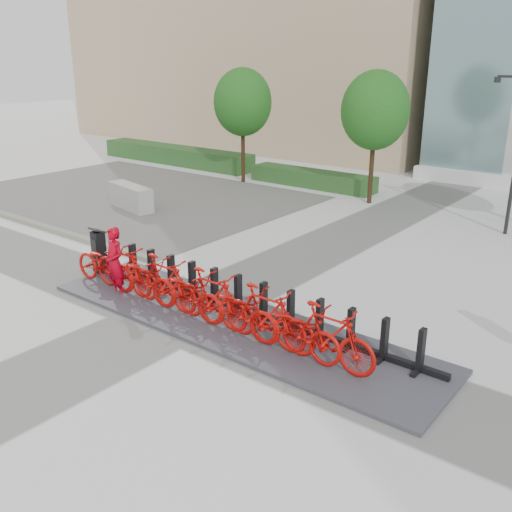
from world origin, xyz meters
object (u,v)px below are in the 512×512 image
Objects in this scene: jersey_barrier at (131,197)px; kiosk at (99,251)px; bike_0 at (105,264)px; worker_red at (115,262)px.

kiosk is at bearing -34.88° from jersey_barrier.
kiosk is at bearing 60.72° from bike_0.
bike_0 is 1.20× the size of worker_red.
kiosk is 0.72× the size of worker_red.
bike_0 is 1.68× the size of kiosk.
jersey_barrier is at bearing 138.70° from kiosk.
jersey_barrier is (-6.30, 5.75, -0.41)m from worker_red.
jersey_barrier is (-5.67, 5.59, -0.17)m from bike_0.
bike_0 is 0.87× the size of jersey_barrier.
bike_0 is at bearing 174.39° from worker_red.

